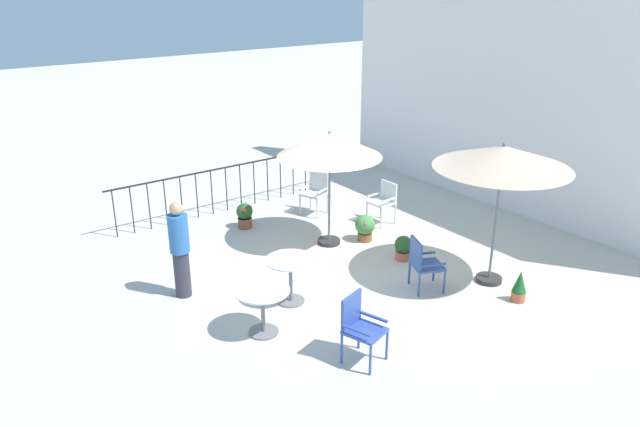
{
  "coord_description": "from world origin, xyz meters",
  "views": [
    {
      "loc": [
        7.91,
        -6.06,
        4.94
      ],
      "look_at": [
        0.0,
        -0.19,
        1.04
      ],
      "focal_mm": 34.03,
      "sensor_mm": 36.0,
      "label": 1
    }
  ],
  "objects_px": {
    "patio_umbrella_1": "(503,158)",
    "patio_chair_2": "(359,324)",
    "cafe_table_0": "(290,272)",
    "patio_chair_0": "(423,261)",
    "patio_umbrella_0": "(330,146)",
    "potted_plant_3": "(403,247)",
    "potted_plant_2": "(365,227)",
    "standing_person": "(180,249)",
    "cafe_table_1": "(263,303)",
    "potted_plant_0": "(245,215)",
    "potted_plant_1": "(519,286)",
    "patio_chair_1": "(316,190)",
    "patio_chair_3": "(384,199)"
  },
  "relations": [
    {
      "from": "potted_plant_1",
      "to": "standing_person",
      "type": "bearing_deg",
      "value": -128.56
    },
    {
      "from": "cafe_table_1",
      "to": "potted_plant_1",
      "type": "relative_size",
      "value": 1.52
    },
    {
      "from": "cafe_table_0",
      "to": "potted_plant_3",
      "type": "distance_m",
      "value": 2.56
    },
    {
      "from": "patio_umbrella_0",
      "to": "patio_umbrella_1",
      "type": "bearing_deg",
      "value": 23.39
    },
    {
      "from": "patio_umbrella_0",
      "to": "potted_plant_3",
      "type": "distance_m",
      "value": 2.32
    },
    {
      "from": "cafe_table_0",
      "to": "cafe_table_1",
      "type": "distance_m",
      "value": 0.98
    },
    {
      "from": "patio_umbrella_1",
      "to": "cafe_table_0",
      "type": "height_order",
      "value": "patio_umbrella_1"
    },
    {
      "from": "potted_plant_1",
      "to": "potted_plant_2",
      "type": "relative_size",
      "value": 1.0
    },
    {
      "from": "potted_plant_1",
      "to": "potted_plant_0",
      "type": "bearing_deg",
      "value": -159.2
    },
    {
      "from": "patio_chair_2",
      "to": "standing_person",
      "type": "bearing_deg",
      "value": -159.27
    },
    {
      "from": "patio_chair_1",
      "to": "potted_plant_1",
      "type": "xyz_separation_m",
      "value": [
        5.11,
        0.32,
        -0.27
      ]
    },
    {
      "from": "patio_chair_3",
      "to": "potted_plant_0",
      "type": "xyz_separation_m",
      "value": [
        -1.51,
        -2.51,
        -0.25
      ]
    },
    {
      "from": "cafe_table_1",
      "to": "patio_chair_1",
      "type": "xyz_separation_m",
      "value": [
        -3.46,
        3.49,
        0.03
      ]
    },
    {
      "from": "patio_chair_3",
      "to": "potted_plant_2",
      "type": "xyz_separation_m",
      "value": [
        0.48,
        -0.93,
        -0.24
      ]
    },
    {
      "from": "cafe_table_1",
      "to": "standing_person",
      "type": "height_order",
      "value": "standing_person"
    },
    {
      "from": "potted_plant_2",
      "to": "standing_person",
      "type": "distance_m",
      "value": 3.87
    },
    {
      "from": "cafe_table_0",
      "to": "patio_chair_0",
      "type": "height_order",
      "value": "patio_chair_0"
    },
    {
      "from": "potted_plant_0",
      "to": "patio_umbrella_0",
      "type": "bearing_deg",
      "value": 28.86
    },
    {
      "from": "potted_plant_3",
      "to": "cafe_table_1",
      "type": "bearing_deg",
      "value": -80.31
    },
    {
      "from": "cafe_table_0",
      "to": "patio_chair_2",
      "type": "relative_size",
      "value": 0.83
    },
    {
      "from": "patio_umbrella_1",
      "to": "cafe_table_0",
      "type": "xyz_separation_m",
      "value": [
        -1.45,
        -3.14,
        -1.67
      ]
    },
    {
      "from": "patio_chair_1",
      "to": "potted_plant_0",
      "type": "xyz_separation_m",
      "value": [
        -0.18,
        -1.7,
        -0.25
      ]
    },
    {
      "from": "potted_plant_3",
      "to": "cafe_table_0",
      "type": "bearing_deg",
      "value": -88.6
    },
    {
      "from": "patio_umbrella_1",
      "to": "patio_chair_0",
      "type": "relative_size",
      "value": 2.71
    },
    {
      "from": "potted_plant_2",
      "to": "patio_chair_0",
      "type": "bearing_deg",
      "value": -14.4
    },
    {
      "from": "potted_plant_2",
      "to": "patio_umbrella_1",
      "type": "bearing_deg",
      "value": 13.11
    },
    {
      "from": "patio_umbrella_1",
      "to": "patio_chair_1",
      "type": "distance_m",
      "value": 4.73
    },
    {
      "from": "potted_plant_1",
      "to": "patio_umbrella_1",
      "type": "bearing_deg",
      "value": 166.96
    },
    {
      "from": "patio_chair_2",
      "to": "potted_plant_0",
      "type": "xyz_separation_m",
      "value": [
        -4.98,
        1.09,
        -0.27
      ]
    },
    {
      "from": "patio_umbrella_0",
      "to": "potted_plant_3",
      "type": "relative_size",
      "value": 4.89
    },
    {
      "from": "potted_plant_2",
      "to": "standing_person",
      "type": "xyz_separation_m",
      "value": [
        -0.1,
        -3.83,
        0.55
      ]
    },
    {
      "from": "patio_umbrella_1",
      "to": "patio_chair_2",
      "type": "height_order",
      "value": "patio_umbrella_1"
    },
    {
      "from": "patio_chair_2",
      "to": "patio_umbrella_1",
      "type": "bearing_deg",
      "value": 97.05
    },
    {
      "from": "patio_umbrella_1",
      "to": "patio_chair_2",
      "type": "xyz_separation_m",
      "value": [
        0.4,
        -3.27,
        -1.65
      ]
    },
    {
      "from": "potted_plant_0",
      "to": "patio_chair_0",
      "type": "bearing_deg",
      "value": 14.31
    },
    {
      "from": "patio_chair_2",
      "to": "potted_plant_2",
      "type": "height_order",
      "value": "patio_chair_2"
    },
    {
      "from": "cafe_table_1",
      "to": "standing_person",
      "type": "xyz_separation_m",
      "value": [
        -1.75,
        -0.46,
        0.34
      ]
    },
    {
      "from": "potted_plant_3",
      "to": "standing_person",
      "type": "bearing_deg",
      "value": -106.93
    },
    {
      "from": "patio_umbrella_0",
      "to": "potted_plant_2",
      "type": "xyz_separation_m",
      "value": [
        0.31,
        0.65,
        -1.68
      ]
    },
    {
      "from": "cafe_table_0",
      "to": "potted_plant_3",
      "type": "height_order",
      "value": "cafe_table_0"
    },
    {
      "from": "patio_chair_2",
      "to": "patio_chair_1",
      "type": "bearing_deg",
      "value": 149.88
    },
    {
      "from": "cafe_table_1",
      "to": "patio_chair_0",
      "type": "xyz_separation_m",
      "value": [
        0.43,
        2.83,
        0.01
      ]
    },
    {
      "from": "patio_umbrella_0",
      "to": "cafe_table_1",
      "type": "bearing_deg",
      "value": -54.09
    },
    {
      "from": "patio_chair_0",
      "to": "cafe_table_0",
      "type": "bearing_deg",
      "value": -115.4
    },
    {
      "from": "cafe_table_0",
      "to": "cafe_table_1",
      "type": "bearing_deg",
      "value": -58.35
    },
    {
      "from": "patio_umbrella_1",
      "to": "potted_plant_0",
      "type": "height_order",
      "value": "patio_umbrella_1"
    },
    {
      "from": "patio_chair_0",
      "to": "potted_plant_1",
      "type": "bearing_deg",
      "value": 38.52
    },
    {
      "from": "cafe_table_0",
      "to": "patio_umbrella_1",
      "type": "bearing_deg",
      "value": 65.18
    },
    {
      "from": "patio_umbrella_1",
      "to": "standing_person",
      "type": "height_order",
      "value": "patio_umbrella_1"
    },
    {
      "from": "potted_plant_0",
      "to": "potted_plant_2",
      "type": "height_order",
      "value": "potted_plant_2"
    }
  ]
}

